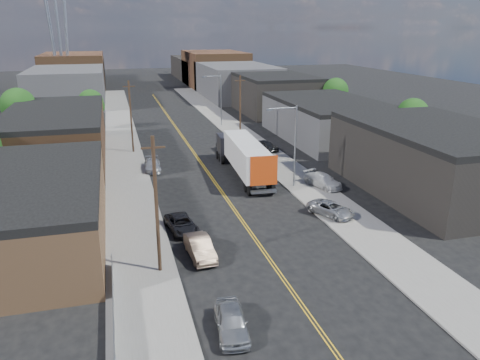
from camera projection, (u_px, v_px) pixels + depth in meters
ground at (177, 128)px, 81.56m from camera, size 260.00×260.00×0.00m
centerline at (191, 149)px, 67.80m from camera, size 0.32×120.00×0.01m
sidewalk_left at (124, 153)px, 65.39m from camera, size 5.00×140.00×0.15m
sidewalk_right at (254, 144)px, 70.17m from camera, size 5.00×140.00×0.15m
warehouse_tan at (25, 209)px, 37.66m from camera, size 12.00×22.00×5.60m
warehouse_brown at (56, 135)px, 61.34m from camera, size 12.00×26.00×6.60m
industrial_right_a at (436, 159)px, 49.31m from camera, size 14.00×22.00×7.10m
industrial_right_b at (328, 119)px, 73.30m from camera, size 14.00×24.00×6.10m
industrial_right_c at (274, 93)px, 96.91m from camera, size 14.00×22.00×7.60m
skyline_left_a at (68, 86)px, 107.38m from camera, size 16.00×30.00×8.00m
skyline_right_a at (236, 81)px, 117.43m from camera, size 16.00×30.00×8.00m
skyline_left_b at (74, 72)px, 129.99m from camera, size 16.00×26.00×10.00m
skyline_right_b at (215, 69)px, 140.04m from camera, size 16.00×26.00×10.00m
skyline_left_c at (78, 71)px, 148.79m from camera, size 16.00×40.00×7.00m
skyline_right_c at (202, 69)px, 158.85m from camera, size 16.00×40.00×7.00m
streetlight_near at (292, 140)px, 49.72m from camera, size 3.39×0.25×9.00m
streetlight_far at (219, 96)px, 81.81m from camera, size 3.39×0.25×9.00m
utility_pole_left_near at (156, 205)px, 32.06m from camera, size 1.60×0.26×10.00m
utility_pole_left_far at (131, 116)px, 64.15m from camera, size 1.60×0.26×10.00m
utility_pole_right at (240, 108)px, 71.02m from camera, size 1.60×0.26×10.00m
chainlink_fence at (114, 324)px, 26.66m from camera, size 0.05×16.00×1.22m
tree_left_mid at (19, 107)px, 69.25m from camera, size 5.10×5.04×8.37m
tree_left_far at (91, 104)px, 78.47m from camera, size 4.35×4.20×6.97m
tree_right_near at (413, 116)px, 65.60m from camera, size 4.60×4.48×7.44m
tree_right_far at (336, 93)px, 87.51m from camera, size 4.85×4.76×7.91m
semi_truck at (242, 154)px, 55.33m from camera, size 3.65×16.91×4.40m
car_left_a at (231, 321)px, 26.73m from camera, size 2.22×4.52×1.48m
car_left_b at (200, 248)px, 35.63m from camera, size 1.92×4.76×1.54m
car_left_c at (181, 224)px, 40.19m from camera, size 2.76×4.90×1.29m
car_left_d at (152, 165)px, 57.37m from camera, size 2.20×4.80×1.36m
car_right_lot_a at (331, 209)px, 43.25m from camera, size 3.91×5.04×1.27m
car_right_lot_b at (323, 180)px, 51.05m from camera, size 3.32×5.26×1.42m
car_right_lot_c at (266, 146)px, 65.95m from camera, size 3.11×4.61×1.46m
car_ahead_truck at (226, 147)px, 65.97m from camera, size 2.51×5.00×1.36m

